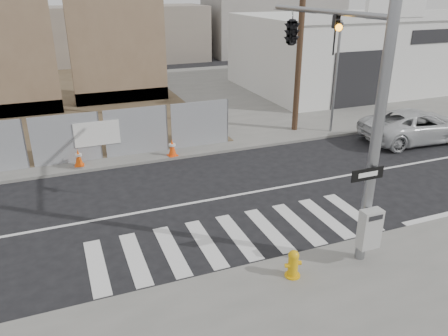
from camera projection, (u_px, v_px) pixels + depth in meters
name	position (u px, v px, depth m)	size (l,w,h in m)	color
ground	(209.00, 200.00, 14.83)	(100.00, 100.00, 0.00)	black
sidewalk_far	(132.00, 103.00, 26.81)	(50.00, 20.00, 0.12)	slate
signal_pole	(316.00, 62.00, 12.07)	(0.96, 5.87, 7.00)	gray
far_signal_pole	(337.00, 62.00, 20.14)	(0.16, 0.20, 5.60)	gray
concrete_wall_right	(118.00, 48.00, 25.42)	(5.50, 1.30, 8.00)	brown
auto_shop	(337.00, 52.00, 29.71)	(12.00, 10.20, 5.95)	silver
utility_pole_right	(301.00, 22.00, 19.73)	(1.60, 0.28, 10.00)	#452E20
fire_hydrant	(293.00, 264.00, 10.64)	(0.48, 0.48, 0.73)	#E0A50C
suv	(417.00, 126.00, 20.21)	(2.44, 5.30, 1.47)	silver
traffic_cone_c	(78.00, 158.00, 17.23)	(0.40, 0.40, 0.70)	#EE510C
traffic_cone_d	(172.00, 148.00, 18.23)	(0.44, 0.44, 0.74)	#FF4B0D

